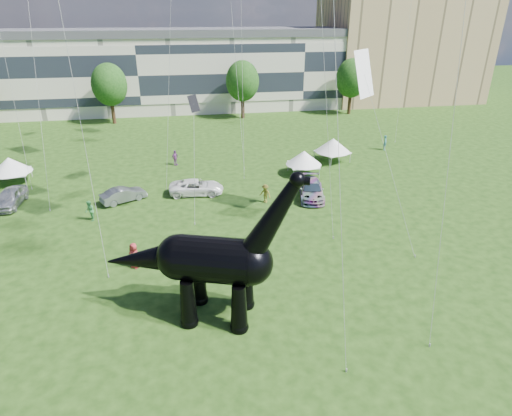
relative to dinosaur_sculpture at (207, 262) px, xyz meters
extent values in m
plane|color=#16330C|center=(1.13, -4.84, -3.50)|extent=(220.00, 220.00, 0.00)
cube|color=beige|center=(-6.87, 57.16, 2.50)|extent=(78.00, 11.00, 12.00)
cube|color=tan|center=(41.13, 60.16, 7.50)|extent=(28.00, 18.00, 22.00)
cylinder|color=#382314|center=(-10.87, 48.16, -1.90)|extent=(0.56, 0.56, 3.20)
ellipsoid|color=#14380F|center=(-10.87, 48.16, 2.82)|extent=(5.20, 5.20, 6.24)
cylinder|color=#382314|center=(9.13, 48.16, -1.90)|extent=(0.56, 0.56, 3.20)
ellipsoid|color=#14380F|center=(9.13, 48.16, 2.82)|extent=(5.20, 5.20, 6.24)
cylinder|color=#382314|center=(27.13, 48.16, -1.90)|extent=(0.56, 0.56, 3.20)
ellipsoid|color=#14380F|center=(27.13, 48.16, 2.82)|extent=(5.20, 5.20, 6.24)
cone|color=black|center=(-1.19, -0.68, -2.09)|extent=(1.24, 1.24, 2.82)
sphere|color=black|center=(-1.19, -0.68, -3.33)|extent=(1.03, 1.03, 1.03)
cone|color=black|center=(-0.52, 1.27, -2.09)|extent=(1.24, 1.24, 2.82)
sphere|color=black|center=(-0.52, 1.27, -3.33)|extent=(1.03, 1.03, 1.03)
cone|color=black|center=(1.47, -1.60, -2.09)|extent=(1.24, 1.24, 2.82)
sphere|color=black|center=(1.47, -1.60, -3.33)|extent=(1.03, 1.03, 1.03)
cone|color=black|center=(2.14, 0.35, -2.09)|extent=(1.24, 1.24, 2.82)
sphere|color=black|center=(2.14, 0.35, -3.33)|extent=(1.03, 1.03, 1.03)
cylinder|color=black|center=(0.38, -0.13, 0.16)|extent=(4.55, 3.68, 2.53)
sphere|color=black|center=(-1.48, 0.51, 0.16)|extent=(2.53, 2.53, 2.53)
sphere|color=black|center=(2.25, -0.77, 0.16)|extent=(2.44, 2.44, 2.44)
cone|color=black|center=(3.33, -1.15, 2.88)|extent=(3.80, 2.48, 4.97)
sphere|color=black|center=(4.41, -1.52, 5.03)|extent=(0.79, 0.79, 0.79)
cylinder|color=black|center=(4.68, -1.61, 4.99)|extent=(0.76, 0.60, 0.41)
cone|color=black|center=(-3.31, 1.14, -0.16)|extent=(5.34, 3.48, 2.76)
imported|color=#B4B5B9|center=(-16.23, 18.06, -2.72)|extent=(2.13, 4.72, 1.57)
imported|color=slate|center=(-6.46, 17.28, -2.83)|extent=(4.25, 3.15, 1.34)
imported|color=white|center=(0.15, 17.85, -2.80)|extent=(5.24, 2.76, 1.41)
imported|color=#595960|center=(10.60, 15.22, -2.73)|extent=(3.21, 5.65, 1.54)
cube|color=white|center=(11.57, 21.28, -2.43)|extent=(3.03, 3.03, 0.12)
cone|color=white|center=(11.57, 21.28, -1.65)|extent=(3.83, 3.83, 1.46)
cylinder|color=#999999|center=(10.16, 19.97, -2.97)|extent=(0.06, 0.06, 1.07)
cylinder|color=#999999|center=(12.88, 19.87, -2.97)|extent=(0.06, 0.06, 1.07)
cylinder|color=#999999|center=(10.26, 22.69, -2.97)|extent=(0.06, 0.06, 1.07)
cylinder|color=#999999|center=(12.98, 22.59, -2.97)|extent=(0.06, 0.06, 1.07)
cube|color=white|center=(15.98, 24.79, -2.37)|extent=(4.05, 4.05, 0.12)
cone|color=white|center=(15.98, 24.79, -1.54)|extent=(5.13, 5.13, 1.55)
cylinder|color=#999999|center=(15.20, 22.90, -2.93)|extent=(0.06, 0.06, 1.14)
cylinder|color=#999999|center=(17.87, 24.02, -2.93)|extent=(0.06, 0.06, 1.14)
cylinder|color=#999999|center=(14.09, 25.57, -2.93)|extent=(0.06, 0.06, 1.14)
cylinder|color=#999999|center=(16.76, 26.69, -2.93)|extent=(0.06, 0.06, 1.14)
cube|color=white|center=(-17.83, 23.91, -2.38)|extent=(3.36, 3.36, 0.12)
cone|color=white|center=(-17.83, 23.91, -1.56)|extent=(4.26, 4.26, 1.53)
cylinder|color=#999999|center=(-16.27, 22.63, -2.94)|extent=(0.06, 0.06, 1.12)
cylinder|color=#999999|center=(-19.40, 25.19, -2.94)|extent=(0.06, 0.06, 1.12)
cylinder|color=#999999|center=(-16.55, 25.48, -2.94)|extent=(0.06, 0.06, 1.12)
imported|color=olive|center=(6.17, 14.83, -2.63)|extent=(1.26, 1.25, 1.74)
imported|color=teal|center=(23.97, 27.98, -2.59)|extent=(0.68, 0.79, 1.82)
imported|color=#368743|center=(-8.75, 13.73, -2.63)|extent=(0.91, 1.02, 1.75)
imported|color=maroon|center=(-4.59, 5.80, -2.59)|extent=(1.06, 1.01, 1.83)
imported|color=#76377D|center=(-1.76, 26.63, -2.64)|extent=(1.01, 1.02, 1.73)
plane|color=silver|center=(12.22, 9.74, 8.26)|extent=(2.97, 2.85, 3.19)
plane|color=black|center=(0.25, 13.76, 5.81)|extent=(1.26, 1.19, 1.24)
camera|label=1|loc=(-0.88, -19.90, 12.37)|focal=30.00mm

